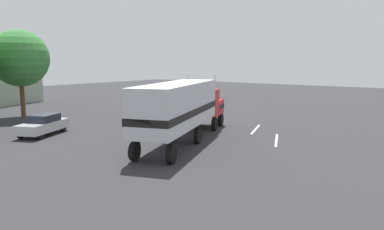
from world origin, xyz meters
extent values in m
plane|color=#2D2D30|center=(0.00, 0.00, 0.00)|extent=(120.00, 120.00, 0.00)
cube|color=silver|center=(1.90, -3.50, 0.01)|extent=(4.22, 1.56, 0.01)
cube|color=silver|center=(-1.00, -6.64, 0.01)|extent=(4.12, 1.86, 0.01)
cube|color=#B21919|center=(0.91, 0.62, 1.70)|extent=(2.55, 2.97, 1.20)
cube|color=#B21919|center=(-0.60, 0.07, 2.20)|extent=(2.17, 2.83, 2.20)
cube|color=silver|center=(1.79, 0.94, 1.70)|extent=(0.79, 2.00, 1.08)
cube|color=black|center=(0.91, 0.62, 1.76)|extent=(2.56, 3.00, 0.36)
cylinder|color=silver|center=(-1.49, 0.92, 2.80)|extent=(0.18, 0.18, 3.40)
cylinder|color=silver|center=(-0.74, -1.15, 2.80)|extent=(0.18, 0.18, 3.40)
cube|color=silver|center=(-6.56, -2.10, 2.75)|extent=(10.76, 6.04, 2.80)
cube|color=black|center=(-6.56, -2.10, 2.33)|extent=(10.77, 6.08, 0.44)
cylinder|color=silver|center=(-0.65, 1.44, 0.95)|extent=(1.44, 1.05, 0.64)
cylinder|color=black|center=(0.81, 1.76, 0.55)|extent=(1.14, 0.66, 1.10)
cylinder|color=black|center=(1.56, -0.31, 0.55)|extent=(1.14, 0.66, 1.10)
cylinder|color=black|center=(-1.35, 0.97, 0.55)|extent=(1.14, 0.66, 1.10)
cylinder|color=black|center=(-0.60, -1.10, 0.55)|extent=(1.14, 0.66, 1.10)
cylinder|color=black|center=(-6.00, -0.73, 0.55)|extent=(1.14, 0.66, 1.10)
cylinder|color=black|center=(-5.25, -2.79, 0.55)|extent=(1.14, 0.66, 1.10)
cylinder|color=black|center=(-10.93, -2.52, 0.55)|extent=(1.14, 0.66, 1.10)
cylinder|color=black|center=(-10.18, -4.59, 0.55)|extent=(1.14, 0.66, 1.10)
cylinder|color=black|center=(-7.73, 0.34, 0.41)|extent=(0.18, 0.18, 0.82)
cylinder|color=black|center=(-7.87, 0.30, 0.41)|extent=(0.18, 0.18, 0.82)
cylinder|color=#333338|center=(-7.80, 0.32, 1.11)|extent=(0.34, 0.34, 0.58)
sphere|color=tan|center=(-7.80, 0.32, 1.51)|extent=(0.23, 0.23, 0.23)
cube|color=black|center=(-7.85, 0.51, 1.14)|extent=(0.30, 0.23, 0.36)
cube|color=#B7B7BC|center=(-9.96, 8.32, 0.67)|extent=(4.75, 3.45, 0.70)
cube|color=#1E232D|center=(-9.78, 8.41, 1.29)|extent=(2.59, 2.37, 0.55)
cylinder|color=black|center=(-11.01, 7.00, 0.32)|extent=(0.67, 0.46, 0.64)
cylinder|color=black|center=(-11.65, 8.42, 0.32)|extent=(0.67, 0.46, 0.64)
cylinder|color=black|center=(-8.27, 8.23, 0.32)|extent=(0.67, 0.46, 0.64)
cylinder|color=black|center=(-8.91, 9.65, 0.32)|extent=(0.67, 0.46, 0.64)
cylinder|color=brown|center=(-6.13, 18.06, 1.95)|extent=(0.44, 0.44, 3.91)
sphere|color=#357934|center=(-6.13, 18.06, 5.85)|extent=(5.56, 5.56, 5.56)
camera|label=1|loc=(-25.16, -17.23, 5.57)|focal=34.50mm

